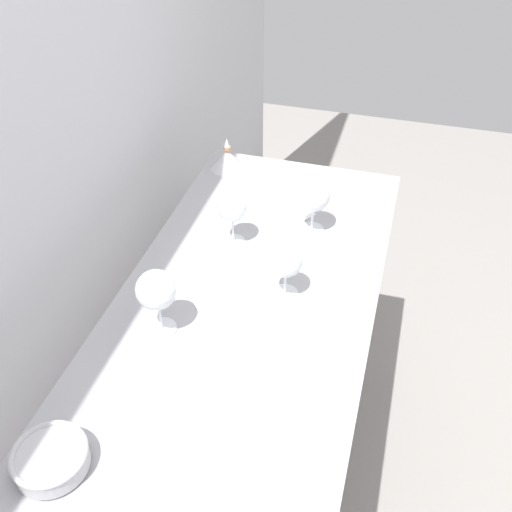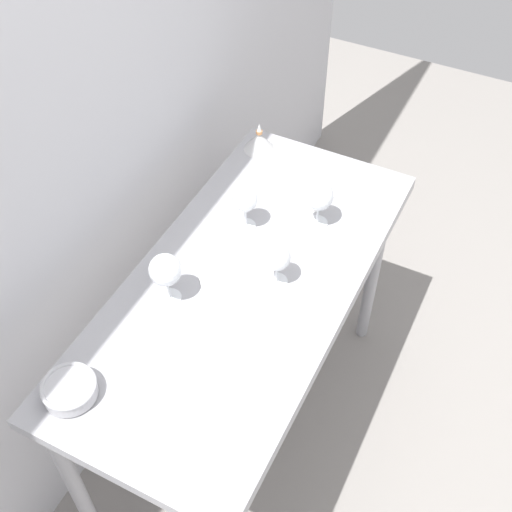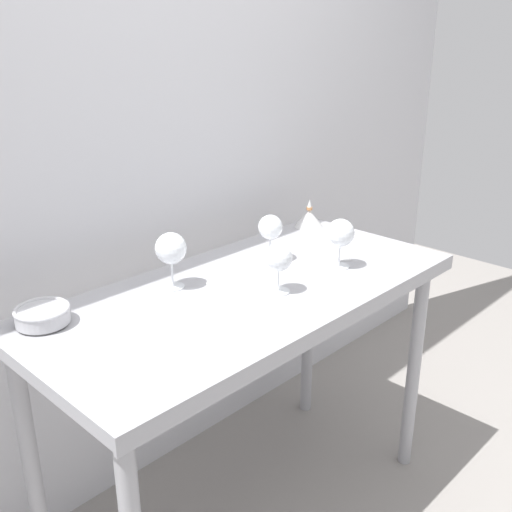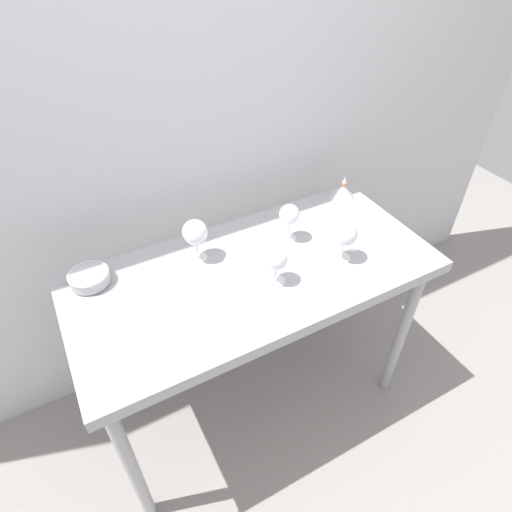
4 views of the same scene
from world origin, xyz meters
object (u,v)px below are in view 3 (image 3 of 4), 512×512
wine_glass_far_left (171,250)px  wine_glass_far_right (270,228)px  tasting_sheet_lower (245,277)px  wine_glass_near_center (279,259)px  decanter_funnel (309,218)px  tasting_sheet_upper (317,250)px  wine_glass_near_right (340,234)px  tasting_bowl (42,315)px

wine_glass_far_left → wine_glass_far_right: bearing=-9.4°
wine_glass_far_left → tasting_sheet_lower: size_ratio=0.77×
wine_glass_near_center → decanter_funnel: (0.56, 0.34, -0.07)m
wine_glass_far_left → wine_glass_near_center: bearing=-52.0°
wine_glass_far_right → tasting_sheet_upper: 0.23m
wine_glass_near_right → tasting_sheet_upper: size_ratio=0.65×
wine_glass_far_right → wine_glass_near_right: wine_glass_near_right is taller
wine_glass_far_right → wine_glass_near_right: bearing=-60.2°
wine_glass_near_center → tasting_bowl: bearing=152.3°
wine_glass_far_left → tasting_sheet_upper: size_ratio=0.69×
wine_glass_far_right → tasting_sheet_lower: 0.20m
wine_glass_far_right → wine_glass_near_center: (-0.17, -0.19, -0.01)m
tasting_sheet_upper → tasting_sheet_lower: size_ratio=1.10×
wine_glass_near_right → tasting_sheet_lower: wine_glass_near_right is taller
tasting_sheet_upper → wine_glass_far_left: bearing=-159.3°
wine_glass_near_right → tasting_sheet_upper: bearing=63.7°
wine_glass_far_right → tasting_sheet_upper: size_ratio=0.64×
wine_glass_far_right → tasting_sheet_upper: (0.19, -0.05, -0.11)m
wine_glass_far_left → decanter_funnel: 0.77m
wine_glass_far_left → tasting_bowl: (-0.40, 0.06, -0.10)m
wine_glass_far_right → wine_glass_near_right: (0.12, -0.20, -0.00)m
tasting_sheet_lower → tasting_bowl: (-0.61, 0.16, 0.03)m
wine_glass_near_center → wine_glass_far_left: bearing=128.0°
wine_glass_near_right → decanter_funnel: (0.27, 0.35, -0.08)m
wine_glass_near_right → tasting_bowl: (-0.89, 0.32, -0.09)m
wine_glass_near_center → wine_glass_near_right: bearing=-2.0°
wine_glass_far_right → tasting_sheet_upper: bearing=-14.4°
wine_glass_far_right → wine_glass_near_center: size_ratio=1.07×
wine_glass_near_right → tasting_bowl: 0.95m
wine_glass_far_left → wine_glass_near_right: bearing=-28.5°
wine_glass_near_right → tasting_sheet_upper: wine_glass_near_right is taller
wine_glass_near_center → tasting_sheet_upper: bearing=21.5°
tasting_sheet_upper → tasting_sheet_lower: bearing=-149.7°
decanter_funnel → tasting_bowl: bearing=-178.9°
wine_glass_near_center → tasting_bowl: size_ratio=1.02×
decanter_funnel → tasting_sheet_upper: bearing=-134.7°
tasting_sheet_upper → decanter_funnel: 0.27m
wine_glass_far_right → tasting_sheet_lower: wine_glass_far_right is taller
wine_glass_near_center → decanter_funnel: size_ratio=1.31×
tasting_sheet_upper → tasting_bowl: (-0.97, 0.17, 0.03)m
wine_glass_near_center → tasting_sheet_lower: (0.01, 0.15, -0.10)m
wine_glass_far_left → wine_glass_near_center: (0.20, -0.26, -0.02)m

